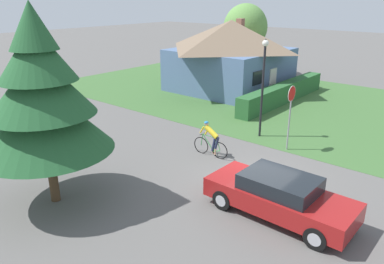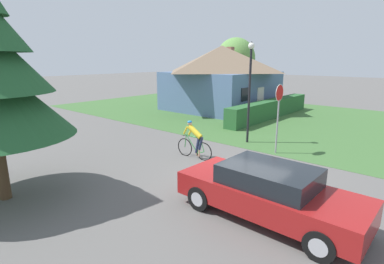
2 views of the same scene
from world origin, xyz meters
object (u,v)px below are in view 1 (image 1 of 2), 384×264
(deciduous_tree_right, at_px, (245,27))
(cottage_house, at_px, (230,54))
(stop_sign, at_px, (291,105))
(sedan_left_lane, at_px, (279,196))
(conifer_tall_near, at_px, (42,96))
(cyclist, at_px, (211,140))
(street_lamp, at_px, (263,76))

(deciduous_tree_right, bearing_deg, cottage_house, -156.85)
(stop_sign, xyz_separation_m, deciduous_tree_right, (14.41, 11.51, 1.96))
(cottage_house, height_order, deciduous_tree_right, deciduous_tree_right)
(cottage_house, distance_m, deciduous_tree_right, 6.77)
(sedan_left_lane, relative_size, conifer_tall_near, 0.72)
(sedan_left_lane, bearing_deg, stop_sign, -65.63)
(sedan_left_lane, distance_m, cyclist, 5.22)
(street_lamp, relative_size, deciduous_tree_right, 0.79)
(sedan_left_lane, distance_m, conifer_tall_near, 8.15)
(street_lamp, distance_m, deciduous_tree_right, 16.76)
(cyclist, bearing_deg, cottage_house, -60.65)
(cottage_house, height_order, conifer_tall_near, conifer_tall_near)
(street_lamp, bearing_deg, sedan_left_lane, -145.39)
(stop_sign, relative_size, conifer_tall_near, 0.46)
(stop_sign, height_order, deciduous_tree_right, deciduous_tree_right)
(cyclist, bearing_deg, street_lamp, -97.88)
(cyclist, relative_size, street_lamp, 0.37)
(cottage_house, bearing_deg, conifer_tall_near, -164.22)
(deciduous_tree_right, bearing_deg, cyclist, -151.85)
(conifer_tall_near, bearing_deg, deciduous_tree_right, 17.30)
(street_lamp, distance_m, conifer_tall_near, 10.36)
(stop_sign, distance_m, conifer_tall_near, 10.34)
(cyclist, relative_size, deciduous_tree_right, 0.29)
(street_lamp, bearing_deg, stop_sign, -111.65)
(stop_sign, relative_size, deciduous_tree_right, 0.49)
(street_lamp, height_order, conifer_tall_near, conifer_tall_near)
(cottage_house, xyz_separation_m, sedan_left_lane, (-13.65, -11.22, -1.93))
(stop_sign, height_order, street_lamp, street_lamp)
(street_lamp, bearing_deg, deciduous_tree_right, 35.19)
(cyclist, bearing_deg, conifer_tall_near, 73.00)
(stop_sign, bearing_deg, sedan_left_lane, 23.16)
(stop_sign, height_order, conifer_tall_near, conifer_tall_near)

